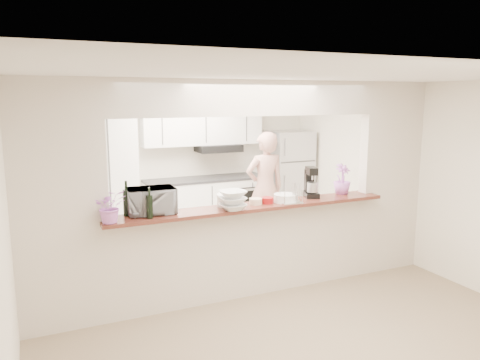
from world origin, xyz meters
TOP-DOWN VIEW (x-y plane):
  - floor at (0.00, 0.00)m, footprint 6.00×6.00m
  - tile_overlay at (0.00, 1.55)m, footprint 5.00×2.90m
  - partition at (0.00, 0.00)m, footprint 5.00×0.15m
  - bar_counter at (0.00, -0.00)m, footprint 3.40×0.38m
  - kitchen_cabinets at (-0.19, 2.72)m, footprint 3.15×0.62m
  - refrigerator at (2.05, 2.65)m, footprint 0.75×0.70m
  - flower_left at (-1.60, -0.15)m, footprint 0.30×0.26m
  - wine_bottle_a at (-1.40, 0.07)m, footprint 0.07×0.07m
  - wine_bottle_b at (-1.21, -0.15)m, footprint 0.06×0.06m
  - toaster_oven at (-1.15, 0.05)m, footprint 0.51×0.36m
  - serving_bowls at (-0.30, -0.17)m, footprint 0.31×0.31m
  - plate_stack_a at (-0.25, 0.03)m, footprint 0.30×0.30m
  - plate_stack_b at (0.42, -0.07)m, footprint 0.27×0.27m
  - red_bowl at (0.20, -0.03)m, footprint 0.15×0.15m
  - tan_bowl at (0.05, -0.03)m, footprint 0.15×0.15m
  - utensil_caddy at (0.45, -0.15)m, footprint 0.26×0.16m
  - stand_mixer at (0.85, 0.06)m, footprint 0.23×0.29m
  - flower_right at (1.32, 0.05)m, footprint 0.25×0.25m
  - person at (1.05, 1.64)m, footprint 0.65×0.44m

SIDE VIEW (x-z plane):
  - floor at x=0.00m, z-range 0.00..0.00m
  - tile_overlay at x=0.00m, z-range 0.00..0.01m
  - bar_counter at x=0.00m, z-range 0.03..1.12m
  - refrigerator at x=2.05m, z-range 0.00..1.70m
  - person at x=1.05m, z-range 0.00..1.78m
  - kitchen_cabinets at x=-0.19m, z-range -0.15..2.10m
  - red_bowl at x=0.20m, z-range 1.09..1.16m
  - tan_bowl at x=0.05m, z-range 1.09..1.16m
  - plate_stack_b at x=0.42m, z-range 1.09..1.19m
  - plate_stack_a at x=-0.25m, z-range 1.09..1.23m
  - utensil_caddy at x=0.45m, z-range 1.07..1.31m
  - serving_bowls at x=-0.30m, z-range 1.09..1.30m
  - wine_bottle_b at x=-1.21m, z-range 1.05..1.38m
  - toaster_oven at x=-1.15m, z-range 1.09..1.37m
  - wine_bottle_a at x=-1.40m, z-range 1.05..1.42m
  - flower_left at x=-1.60m, z-range 1.09..1.42m
  - stand_mixer at x=0.85m, z-range 1.07..1.45m
  - flower_right at x=1.32m, z-range 1.09..1.47m
  - partition at x=0.00m, z-range 0.23..2.73m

